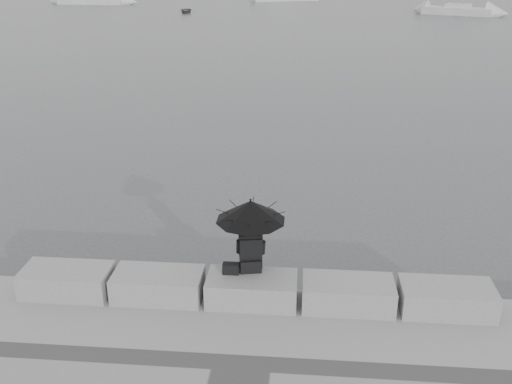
# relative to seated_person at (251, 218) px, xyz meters

# --- Properties ---
(ground) EXTENTS (360.00, 360.00, 0.00)m
(ground) POSITION_rel_seated_person_xyz_m (0.04, 0.16, -2.02)
(ground) COLOR #444649
(ground) RESTS_ON ground
(stone_block_far_left) EXTENTS (1.60, 0.80, 0.50)m
(stone_block_far_left) POSITION_rel_seated_person_xyz_m (-3.36, -0.29, -1.27)
(stone_block_far_left) COLOR gray
(stone_block_far_left) RESTS_ON promenade
(stone_block_left) EXTENTS (1.60, 0.80, 0.50)m
(stone_block_left) POSITION_rel_seated_person_xyz_m (-1.66, -0.29, -1.27)
(stone_block_left) COLOR gray
(stone_block_left) RESTS_ON promenade
(stone_block_centre) EXTENTS (1.60, 0.80, 0.50)m
(stone_block_centre) POSITION_rel_seated_person_xyz_m (0.04, -0.29, -1.27)
(stone_block_centre) COLOR gray
(stone_block_centre) RESTS_ON promenade
(stone_block_right) EXTENTS (1.60, 0.80, 0.50)m
(stone_block_right) POSITION_rel_seated_person_xyz_m (1.74, -0.29, -1.27)
(stone_block_right) COLOR gray
(stone_block_right) RESTS_ON promenade
(stone_block_far_right) EXTENTS (1.60, 0.80, 0.50)m
(stone_block_far_right) POSITION_rel_seated_person_xyz_m (3.44, -0.29, -1.27)
(stone_block_far_right) COLOR gray
(stone_block_far_right) RESTS_ON promenade
(seated_person) EXTENTS (1.24, 1.24, 1.39)m
(seated_person) POSITION_rel_seated_person_xyz_m (0.00, 0.00, 0.00)
(seated_person) COLOR black
(seated_person) RESTS_ON stone_block_centre
(bag) EXTENTS (0.29, 0.17, 0.19)m
(bag) POSITION_rel_seated_person_xyz_m (-0.34, -0.17, -0.92)
(bag) COLOR black
(bag) RESTS_ON stone_block_centre
(sailboat_left) EXTENTS (9.01, 2.80, 12.90)m
(sailboat_left) POSITION_rel_seated_person_xyz_m (-28.12, 69.59, -1.51)
(sailboat_left) COLOR white
(sailboat_left) RESTS_ON ground
(sailboat_right) EXTENTS (7.78, 5.48, 12.90)m
(sailboat_right) POSITION_rel_seated_person_xyz_m (17.56, 58.97, -1.49)
(sailboat_right) COLOR white
(sailboat_right) RESTS_ON ground
(dinghy) EXTENTS (2.91, 1.50, 0.47)m
(dinghy) POSITION_rel_seated_person_xyz_m (-13.11, 58.91, -1.78)
(dinghy) COLOR slate
(dinghy) RESTS_ON ground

